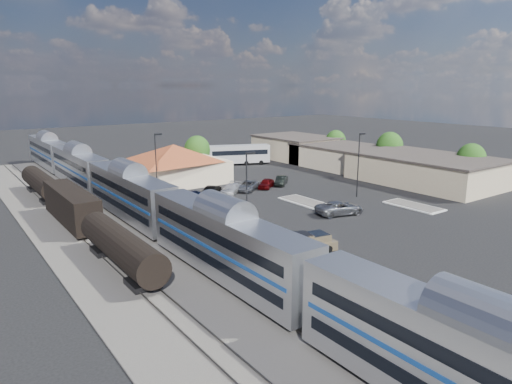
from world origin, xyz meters
TOP-DOWN VIEW (x-y plane):
  - ground at (0.00, 0.00)m, footprint 280.00×280.00m
  - railbed at (-21.00, 8.00)m, footprint 16.00×100.00m
  - platform at (-12.00, 6.00)m, footprint 5.50×92.00m
  - passenger_train at (-18.00, 7.89)m, footprint 3.00×104.00m
  - freight_cars at (-24.00, 9.94)m, footprint 2.80×46.00m
  - station_depot at (-4.56, 24.00)m, footprint 18.35×12.24m
  - buildings_east at (28.00, 14.28)m, footprint 14.40×51.40m
  - traffic_island_south at (4.00, 2.00)m, footprint 3.30×7.50m
  - traffic_island_north at (14.00, -8.00)m, footprint 3.30×7.50m
  - lamp_plat_s at (-10.90, -6.00)m, footprint 1.08×0.25m
  - lamp_plat_n at (-10.90, 16.00)m, footprint 1.08×0.25m
  - lamp_lot at (12.10, 0.00)m, footprint 1.08×0.25m
  - tree_east_a at (34.00, -4.00)m, footprint 4.56×4.56m
  - tree_east_b at (34.00, 12.00)m, footprint 4.94×4.94m
  - tree_east_c at (34.00, 26.00)m, footprint 4.41×4.41m
  - tree_depot at (3.00, 30.00)m, footprint 4.71×4.71m
  - pickup_truck at (-8.50, -12.43)m, footprint 5.77×2.90m
  - suv at (3.50, -4.96)m, footprint 6.54×4.21m
  - coach_bus at (13.41, 32.10)m, footprint 12.20×6.82m
  - person_a at (-11.28, -15.81)m, footprint 0.65×0.78m
  - person_b at (-12.16, 1.36)m, footprint 0.60×0.76m
  - parked_car_a at (-7.72, 12.05)m, footprint 3.86×3.65m
  - parked_car_b at (-4.52, 12.35)m, footprint 4.36×3.72m
  - parked_car_c at (-1.32, 12.05)m, footprint 5.14×4.72m
  - parked_car_d at (1.88, 12.35)m, footprint 5.51×5.04m
  - parked_car_e at (5.08, 12.05)m, footprint 4.40×3.92m
  - parked_car_f at (8.28, 12.35)m, footprint 4.25×4.01m

SIDE VIEW (x-z plane):
  - ground at x=0.00m, z-range 0.00..0.00m
  - railbed at x=-21.00m, z-range 0.00..0.12m
  - platform at x=-12.00m, z-range 0.00..0.18m
  - traffic_island_south at x=4.00m, z-range 0.00..0.21m
  - traffic_island_north at x=14.00m, z-range 0.00..0.21m
  - parked_car_a at x=-7.72m, z-range 0.00..1.29m
  - parked_car_b at x=-4.52m, z-range 0.00..1.41m
  - parked_car_f at x=8.28m, z-range 0.00..1.43m
  - parked_car_d at x=1.88m, z-range 0.00..1.43m
  - parked_car_e at x=5.08m, z-range 0.00..1.44m
  - parked_car_c at x=-1.32m, z-range 0.00..1.45m
  - suv at x=3.50m, z-range 0.00..1.68m
  - pickup_truck at x=-8.50m, z-range -0.05..1.86m
  - person_b at x=-12.16m, z-range 0.18..1.74m
  - person_a at x=-11.28m, z-range 0.18..2.01m
  - freight_cars at x=-24.00m, z-range -0.07..3.93m
  - coach_bus at x=13.41m, z-range 0.29..4.17m
  - buildings_east at x=28.00m, z-range -0.13..4.67m
  - passenger_train at x=-18.00m, z-range 0.09..5.64m
  - station_depot at x=-4.56m, z-range 0.03..6.23m
  - tree_east_c at x=34.00m, z-range 0.66..6.87m
  - tree_east_a at x=34.00m, z-range 0.68..7.10m
  - tree_depot at x=3.00m, z-range 0.71..7.34m
  - tree_east_b at x=34.00m, z-range 0.74..7.70m
  - lamp_plat_s at x=-10.90m, z-range 0.84..9.84m
  - lamp_plat_n at x=-10.90m, z-range 0.84..9.84m
  - lamp_lot at x=12.10m, z-range 0.84..9.84m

